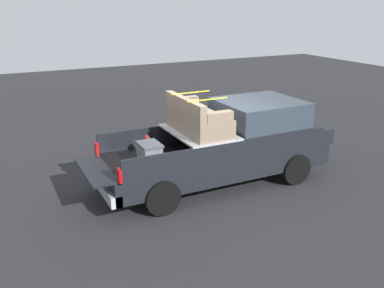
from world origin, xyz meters
name	(u,v)px	position (x,y,z in m)	size (l,w,h in m)	color
ground_plane	(214,183)	(0.00, 0.00, 0.00)	(40.00, 40.00, 0.00)	#262628
pickup_truck	(228,143)	(0.39, 0.00, 0.97)	(6.05, 2.06, 2.23)	black
trash_can	(286,118)	(4.25, 2.61, 0.50)	(0.60, 0.60, 0.98)	#2D2D33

